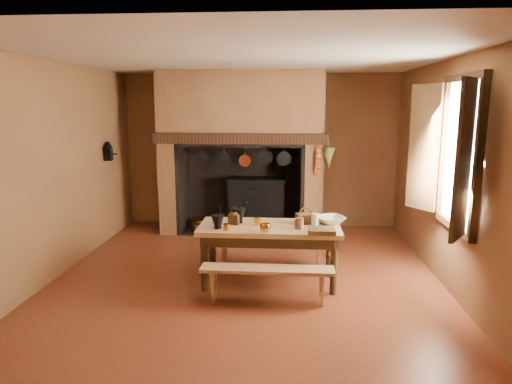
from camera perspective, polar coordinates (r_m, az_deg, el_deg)
floor at (r=6.13m, az=-1.14°, el=-10.58°), size 5.50×5.50×0.00m
ceiling at (r=5.73m, az=-1.25°, el=16.46°), size 5.50×5.50×0.00m
back_wall at (r=8.49m, az=0.56°, el=5.18°), size 5.00×0.02×2.80m
wall_left at (r=6.50m, az=-23.74°, el=2.51°), size 0.02×5.50×2.80m
wall_right at (r=6.07m, az=23.04°, el=2.03°), size 0.02×5.50×2.80m
wall_front at (r=3.10m, az=-6.00°, el=-4.96°), size 5.00×0.02×2.80m
chimney_breast at (r=8.05m, az=-1.79°, el=7.80°), size 2.95×0.96×2.80m
iron_range at (r=8.34m, az=0.13°, el=-1.30°), size 1.12×0.55×1.60m
hearth_pans at (r=8.34m, az=-6.93°, el=-4.13°), size 0.51×0.62×0.20m
hanging_pans at (r=7.59m, az=-2.46°, el=4.19°), size 1.92×0.29×0.27m
onion_string at (r=7.54m, az=7.71°, el=3.83°), size 0.12×0.10×0.46m
herb_bunch at (r=7.55m, az=9.09°, el=4.18°), size 0.20×0.20×0.35m
window at (r=5.61m, az=23.09°, el=4.46°), size 0.39×1.75×1.76m
wall_coffee_mill at (r=7.85m, az=-18.02°, el=5.04°), size 0.23×0.16×0.31m
work_table at (r=5.73m, az=1.71°, el=-5.36°), size 1.75×0.78×0.76m
bench_front at (r=5.27m, az=1.40°, el=-10.52°), size 1.52×0.27×0.43m
bench_back at (r=6.37m, az=1.93°, el=-6.50°), size 1.61×0.28×0.45m
mortar_large at (r=5.81m, az=-2.24°, el=-2.81°), size 0.19×0.19×0.33m
mortar_small at (r=5.57m, az=-4.79°, el=-3.63°), size 0.16×0.16×0.28m
coffee_grinder at (r=5.76m, az=-2.74°, el=-3.29°), size 0.18×0.15×0.20m
brass_mug_a at (r=5.48m, az=-3.74°, el=-4.40°), size 0.07×0.07×0.08m
brass_mug_b at (r=5.73m, az=0.19°, el=-3.61°), size 0.11×0.11×0.10m
mixing_bowl at (r=5.88m, az=9.29°, el=-3.44°), size 0.47×0.47×0.09m
stoneware_crock at (r=5.55m, az=5.43°, el=-3.95°), size 0.11×0.11×0.13m
glass_jar at (r=5.71m, az=7.40°, el=-3.45°), size 0.11×0.11×0.16m
wicker_basket at (r=5.82m, az=6.20°, el=-3.25°), size 0.26×0.22×0.21m
wooden_tray at (r=5.40m, az=8.21°, el=-4.86°), size 0.31×0.23×0.05m
brass_cup at (r=5.40m, az=1.14°, el=-4.49°), size 0.13×0.13×0.10m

